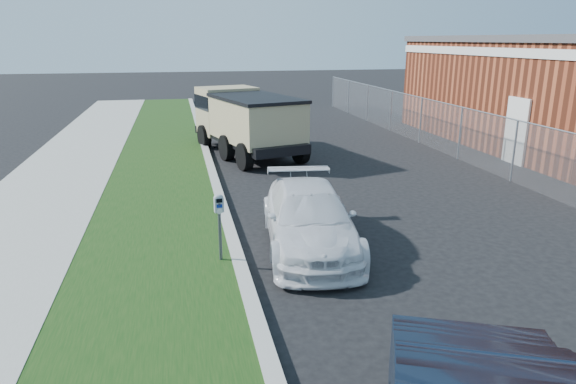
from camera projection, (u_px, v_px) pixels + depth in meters
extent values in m
plane|color=black|center=(367.00, 250.00, 10.23)|extent=(120.00, 120.00, 0.00)
cube|color=gray|center=(227.00, 222.00, 11.56)|extent=(0.25, 50.00, 0.15)
cube|color=#10330E|center=(154.00, 228.00, 11.23)|extent=(3.00, 50.00, 0.13)
cube|color=gray|center=(10.00, 238.00, 10.64)|extent=(3.00, 50.00, 0.14)
plane|color=slate|center=(460.00, 133.00, 17.75)|extent=(0.00, 30.00, 30.00)
cylinder|color=gray|center=(463.00, 107.00, 17.49)|extent=(0.04, 30.00, 0.04)
cylinder|color=gray|center=(514.00, 151.00, 14.94)|extent=(0.06, 0.06, 1.80)
cylinder|color=gray|center=(460.00, 133.00, 17.75)|extent=(0.06, 0.06, 1.80)
cylinder|color=gray|center=(421.00, 121.00, 20.56)|extent=(0.06, 0.06, 1.80)
cylinder|color=gray|center=(391.00, 111.00, 23.37)|extent=(0.06, 0.06, 1.80)
cylinder|color=gray|center=(367.00, 103.00, 26.17)|extent=(0.06, 0.06, 1.80)
cylinder|color=gray|center=(348.00, 97.00, 28.98)|extent=(0.06, 0.06, 1.80)
cylinder|color=gray|center=(333.00, 92.00, 31.79)|extent=(0.06, 0.06, 1.80)
cube|color=silver|center=(490.00, 52.00, 18.21)|extent=(0.06, 14.00, 0.30)
cube|color=silver|center=(516.00, 131.00, 17.05)|extent=(0.08, 1.10, 2.20)
cylinder|color=#3F4247|center=(220.00, 237.00, 9.34)|extent=(0.06, 0.06, 0.92)
cube|color=gray|center=(219.00, 205.00, 9.17)|extent=(0.18, 0.13, 0.28)
ellipsoid|color=gray|center=(219.00, 197.00, 9.13)|extent=(0.19, 0.13, 0.10)
cube|color=black|center=(219.00, 201.00, 9.09)|extent=(0.11, 0.02, 0.07)
cube|color=navy|center=(219.00, 206.00, 9.12)|extent=(0.10, 0.02, 0.06)
cylinder|color=silver|center=(220.00, 211.00, 9.15)|extent=(0.10, 0.02, 0.10)
cube|color=#3F4247|center=(219.00, 205.00, 9.11)|extent=(0.04, 0.01, 0.05)
imported|color=white|center=(308.00, 218.00, 10.23)|extent=(2.20, 4.38, 1.22)
cube|color=black|center=(249.00, 137.00, 18.45)|extent=(3.37, 5.98, 0.31)
cube|color=#978962|center=(227.00, 110.00, 19.97)|extent=(2.43, 2.09, 1.77)
cube|color=black|center=(227.00, 101.00, 19.87)|extent=(2.46, 2.11, 0.53)
cube|color=#978962|center=(256.00, 120.00, 17.64)|extent=(3.03, 4.15, 1.42)
cube|color=black|center=(256.00, 98.00, 17.43)|extent=(3.14, 4.26, 0.11)
cube|color=black|center=(221.00, 127.00, 20.91)|extent=(2.09, 0.69, 0.27)
cylinder|color=black|center=(204.00, 136.00, 19.71)|extent=(0.51, 0.93, 0.89)
cylinder|color=black|center=(253.00, 132.00, 20.61)|extent=(0.51, 0.93, 0.89)
cylinder|color=black|center=(227.00, 148.00, 17.68)|extent=(0.51, 0.93, 0.89)
cylinder|color=black|center=(279.00, 142.00, 18.58)|extent=(0.51, 0.93, 0.89)
cylinder|color=black|center=(245.00, 157.00, 16.32)|extent=(0.51, 0.93, 0.89)
cylinder|color=black|center=(301.00, 150.00, 17.22)|extent=(0.51, 0.93, 0.89)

